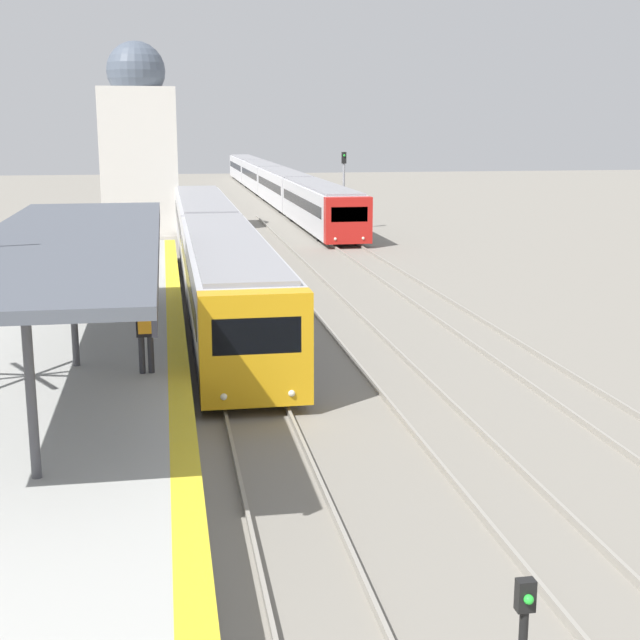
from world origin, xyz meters
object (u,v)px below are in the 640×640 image
(train_near, at_px, (213,245))
(signal_mast_far, at_px, (344,181))
(person_on_platform, at_px, (145,331))
(signal_post_near, at_px, (523,635))
(train_far, at_px, (272,181))

(train_near, xyz_separation_m, signal_mast_far, (9.15, 18.45, 1.41))
(person_on_platform, relative_size, train_near, 0.05)
(signal_post_near, bearing_deg, train_near, 93.57)
(train_near, relative_size, signal_post_near, 20.31)
(person_on_platform, height_order, signal_mast_far, signal_mast_far)
(signal_post_near, xyz_separation_m, signal_mast_far, (7.39, 46.72, 1.99))
(train_near, height_order, signal_mast_far, signal_mast_far)
(train_near, bearing_deg, signal_mast_far, 63.62)
(train_far, bearing_deg, signal_post_near, -94.70)
(train_far, distance_m, signal_mast_far, 25.84)
(train_near, xyz_separation_m, signal_post_near, (1.76, -28.27, -0.58))
(train_far, bearing_deg, signal_mast_far, -86.82)
(person_on_platform, xyz_separation_m, train_near, (2.43, 16.68, -0.31))
(train_far, xyz_separation_m, signal_mast_far, (1.43, -25.76, 1.47))
(train_near, height_order, train_far, train_near)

